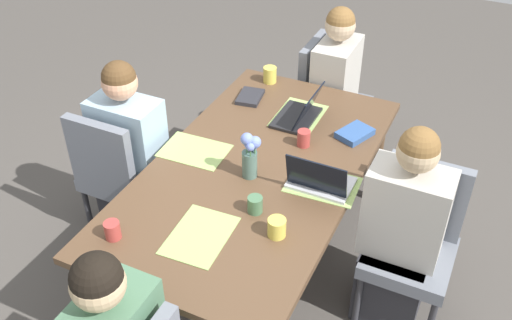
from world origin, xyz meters
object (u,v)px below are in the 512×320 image
(person_near_right_near, at_px, (400,238))
(book_red_cover, at_px, (355,133))
(chair_far_left_mid, at_px, (117,170))
(flower_vase, at_px, (251,154))
(coffee_mug_centre_right, at_px, (112,230))
(chair_head_right_left_near, at_px, (326,95))
(coffee_mug_near_right, at_px, (277,227))
(coffee_mug_near_left, at_px, (255,205))
(person_head_right_left_near, at_px, (334,98))
(book_blue_cover, at_px, (250,97))
(laptop_near_right_near, at_px, (320,181))
(person_far_left_mid, at_px, (132,162))
(dining_table, at_px, (256,178))
(coffee_mug_far_left, at_px, (304,138))
(coffee_mug_centre_left, at_px, (270,75))
(chair_near_right_near, at_px, (415,236))
(laptop_head_right_left_near, at_px, (300,114))

(person_near_right_near, height_order, book_red_cover, person_near_right_near)
(chair_far_left_mid, xyz_separation_m, flower_vase, (0.02, -0.88, 0.38))
(coffee_mug_centre_right, height_order, book_red_cover, coffee_mug_centre_right)
(chair_head_right_left_near, xyz_separation_m, coffee_mug_near_right, (-1.69, -0.35, 0.29))
(coffee_mug_near_left, bearing_deg, book_red_cover, -16.08)
(chair_head_right_left_near, height_order, person_head_right_left_near, person_head_right_left_near)
(book_red_cover, xyz_separation_m, book_blue_cover, (0.12, 0.72, -0.01))
(chair_far_left_mid, bearing_deg, person_head_right_left_near, -34.71)
(chair_far_left_mid, bearing_deg, laptop_near_right_near, -86.13)
(chair_head_right_left_near, height_order, person_far_left_mid, person_far_left_mid)
(dining_table, distance_m, coffee_mug_near_right, 0.53)
(chair_far_left_mid, bearing_deg, chair_head_right_left_near, -31.27)
(person_near_right_near, bearing_deg, dining_table, 92.29)
(coffee_mug_far_left, bearing_deg, coffee_mug_centre_left, 38.96)
(coffee_mug_centre_right, bearing_deg, chair_near_right_near, -54.91)
(book_red_cover, distance_m, book_blue_cover, 0.73)
(person_head_right_left_near, bearing_deg, coffee_mug_near_left, -175.70)
(person_head_right_left_near, distance_m, chair_far_left_mid, 1.58)
(laptop_head_right_left_near, xyz_separation_m, coffee_mug_centre_left, (0.35, 0.35, 0.01))
(chair_far_left_mid, xyz_separation_m, chair_near_right_near, (0.20, -1.73, 0.00))
(person_far_left_mid, xyz_separation_m, laptop_near_right_near, (0.01, -1.17, 0.26))
(coffee_mug_far_left, bearing_deg, person_head_right_left_near, 7.59)
(coffee_mug_centre_right, bearing_deg, book_red_cover, -30.61)
(dining_table, height_order, person_far_left_mid, person_far_left_mid)
(chair_head_right_left_near, relative_size, laptop_near_right_near, 2.81)
(laptop_head_right_left_near, bearing_deg, flower_vase, 177.22)
(chair_head_right_left_near, height_order, laptop_near_right_near, laptop_near_right_near)
(flower_vase, bearing_deg, laptop_near_right_near, -80.04)
(laptop_near_right_near, bearing_deg, chair_head_right_left_near, 17.62)
(book_red_cover, relative_size, book_blue_cover, 1.00)
(laptop_near_right_near, bearing_deg, coffee_mug_near_right, 171.95)
(chair_near_right_near, xyz_separation_m, person_near_right_near, (-0.07, 0.06, 0.03))
(person_head_right_left_near, height_order, person_near_right_near, same)
(coffee_mug_near_right, bearing_deg, chair_head_right_left_near, 11.69)
(chair_near_right_near, bearing_deg, flower_vase, 102.08)
(coffee_mug_near_right, xyz_separation_m, book_red_cover, (0.93, -0.08, -0.03))
(person_head_right_left_near, xyz_separation_m, coffee_mug_near_left, (-1.52, -0.11, 0.26))
(book_red_cover, bearing_deg, coffee_mug_centre_right, 171.82)
(chair_head_right_left_near, height_order, chair_far_left_mid, same)
(person_near_right_near, bearing_deg, flower_vase, 97.76)
(chair_near_right_near, distance_m, coffee_mug_near_left, 0.88)
(person_far_left_mid, xyz_separation_m, coffee_mug_near_left, (-0.29, -0.96, 0.26))
(dining_table, relative_size, coffee_mug_near_left, 22.75)
(person_head_right_left_near, bearing_deg, dining_table, 178.53)
(coffee_mug_near_left, bearing_deg, coffee_mug_far_left, -0.59)
(chair_near_right_near, height_order, person_near_right_near, person_near_right_near)
(coffee_mug_near_right, relative_size, coffee_mug_centre_left, 0.88)
(person_far_left_mid, xyz_separation_m, flower_vase, (-0.05, -0.82, 0.36))
(coffee_mug_centre_right, relative_size, coffee_mug_far_left, 0.94)
(person_far_left_mid, xyz_separation_m, coffee_mug_far_left, (0.32, -0.96, 0.26))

